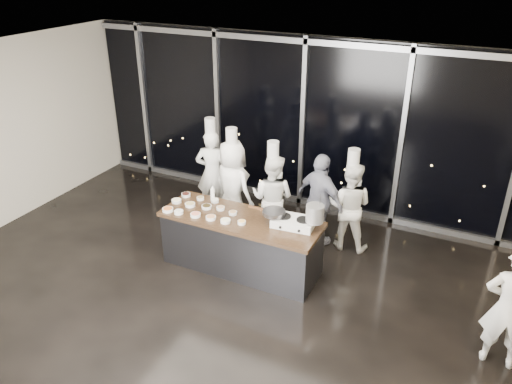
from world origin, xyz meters
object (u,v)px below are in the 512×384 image
chef_far_left (212,172)px  chef_center (272,198)px  chef_left (233,186)px  guest (320,201)px  frying_pan (273,212)px  stove (294,222)px  chef_right (349,205)px  stock_pot (315,214)px  chef_side (509,307)px  demo_counter (241,243)px

chef_far_left → chef_center: 1.43m
chef_left → guest: chef_left is taller
chef_left → frying_pan: bearing=161.3°
stove → frying_pan: frying_pan is taller
stove → chef_far_left: chef_far_left is taller
chef_right → stock_pot: bearing=77.0°
chef_far_left → chef_center: size_ratio=1.05×
frying_pan → chef_side: bearing=-13.5°
stock_pot → chef_far_left: 2.75m
chef_far_left → stock_pot: bearing=132.0°
chef_left → chef_side: (4.39, -1.42, -0.02)m
guest → chef_side: 3.29m
frying_pan → chef_far_left: chef_far_left is taller
chef_left → demo_counter: bearing=143.5°
stove → frying_pan: 0.32m
chef_far_left → frying_pan: bearing=123.6°
demo_counter → stove: bearing=8.3°
chef_right → chef_center: bearing=10.0°
frying_pan → chef_left: bearing=136.8°
guest → demo_counter: bearing=80.0°
chef_right → chef_side: chef_side is taller
stove → frying_pan: bearing=-178.6°
stove → chef_side: size_ratio=0.35×
chef_left → chef_center: 0.75m
chef_left → chef_right: 2.01m
chef_left → stock_pot: bearing=173.4°
demo_counter → chef_left: 1.29m
demo_counter → frying_pan: (0.50, 0.08, 0.62)m
stock_pot → chef_right: size_ratio=0.15×
chef_far_left → chef_side: 5.32m
demo_counter → frying_pan: 0.80m
guest → stock_pot: bearing=128.8°
chef_center → chef_right: 1.27m
stock_pot → chef_side: bearing=-11.7°
chef_left → guest: 1.53m
chef_right → stove: bearing=63.6°
chef_center → demo_counter: bearing=85.7°
chef_side → demo_counter: bearing=-8.3°
stock_pot → chef_side: (2.59, -0.54, -0.35)m
stove → stock_pot: (0.31, 0.02, 0.20)m
stove → chef_side: (2.90, -0.52, -0.14)m
stove → stock_pot: stock_pot is taller
stove → chef_right: (0.49, 1.21, -0.19)m
chef_far_left → demo_counter: bearing=112.7°
stock_pot → guest: size_ratio=0.16×
demo_counter → chef_left: bearing=124.0°
demo_counter → chef_far_left: bearing=133.4°
chef_right → chef_side: bearing=139.9°
stove → stock_pot: 0.37m
frying_pan → chef_right: chef_right is taller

